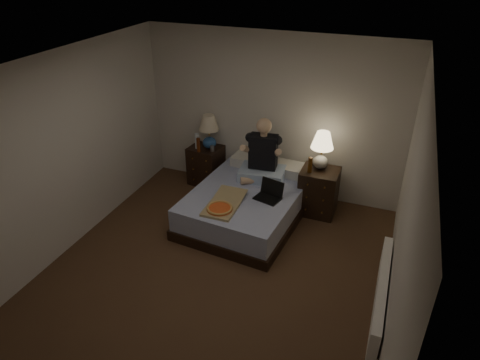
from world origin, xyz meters
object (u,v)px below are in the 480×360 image
at_px(beer_bottle_left, 198,145).
at_px(person, 263,150).
at_px(nightstand_left, 206,165).
at_px(water_bottle, 197,141).
at_px(bed, 247,204).
at_px(pizza_box, 220,209).
at_px(lamp_right, 322,150).
at_px(lamp_left, 209,132).
at_px(nightstand_right, 318,191).
at_px(laptop, 268,192).
at_px(beer_bottle_right, 310,165).
at_px(soda_can, 212,148).
at_px(radiator, 381,293).

distance_m(beer_bottle_left, person, 1.14).
height_order(nightstand_left, water_bottle, water_bottle).
xyz_separation_m(bed, nightstand_left, (-1.00, 0.76, 0.09)).
bearing_deg(nightstand_left, pizza_box, -51.66).
bearing_deg(lamp_right, person, -165.25).
bearing_deg(lamp_right, water_bottle, 178.06).
bearing_deg(lamp_left, beer_bottle_left, -119.85).
relative_size(nightstand_right, laptop, 2.04).
xyz_separation_m(bed, pizza_box, (-0.14, -0.64, 0.28)).
distance_m(beer_bottle_left, beer_bottle_right, 1.82).
height_order(nightstand_right, water_bottle, water_bottle).
distance_m(bed, beer_bottle_right, 1.06).
xyz_separation_m(beer_bottle_left, laptop, (1.37, -0.70, -0.17)).
distance_m(bed, lamp_left, 1.38).
height_order(nightstand_right, pizza_box, nightstand_right).
bearing_deg(laptop, pizza_box, -119.14).
bearing_deg(beer_bottle_left, laptop, -27.00).
distance_m(lamp_right, pizza_box, 1.69).
bearing_deg(laptop, soda_can, 160.49).
bearing_deg(pizza_box, soda_can, 116.95).
height_order(laptop, radiator, laptop).
distance_m(water_bottle, pizza_box, 1.66).
xyz_separation_m(person, pizza_box, (-0.23, -1.04, -0.42)).
relative_size(beer_bottle_right, pizza_box, 0.30).
distance_m(bed, nightstand_right, 1.07).
bearing_deg(soda_can, nightstand_right, -4.06).
xyz_separation_m(bed, lamp_left, (-0.92, 0.76, 0.69)).
xyz_separation_m(nightstand_left, laptop, (1.34, -0.88, 0.27)).
relative_size(beer_bottle_left, person, 0.25).
distance_m(lamp_left, beer_bottle_left, 0.27).
distance_m(bed, lamp_right, 1.31).
xyz_separation_m(bed, nightstand_right, (0.92, 0.54, 0.11)).
xyz_separation_m(lamp_left, person, (1.01, -0.36, 0.01)).
distance_m(nightstand_right, beer_bottle_right, 0.49).
bearing_deg(bed, pizza_box, -97.64).
xyz_separation_m(nightstand_left, beer_bottle_left, (-0.03, -0.18, 0.44)).
distance_m(person, radiator, 2.53).
bearing_deg(radiator, beer_bottle_right, 127.38).
xyz_separation_m(lamp_left, beer_bottle_left, (-0.11, -0.18, -0.16)).
relative_size(soda_can, beer_bottle_right, 0.43).
xyz_separation_m(lamp_right, water_bottle, (-2.00, 0.07, -0.20)).
height_order(person, pizza_box, person).
bearing_deg(bed, nightstand_right, 35.35).
bearing_deg(beer_bottle_left, soda_can, 24.60).
bearing_deg(water_bottle, nightstand_right, -4.02).
relative_size(beer_bottle_right, laptop, 0.68).
xyz_separation_m(nightstand_left, radiator, (2.97, -1.88, -0.12)).
bearing_deg(bed, person, 82.77).
xyz_separation_m(nightstand_right, soda_can, (-1.76, 0.12, 0.35)).
distance_m(beer_bottle_right, pizza_box, 1.45).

